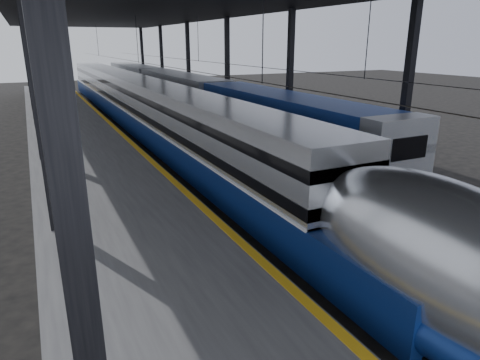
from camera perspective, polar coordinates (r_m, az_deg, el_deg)
ground at (r=13.24m, az=5.51°, el=-13.86°), size 160.00×160.00×0.00m
platform at (r=30.33m, az=-20.68°, el=4.44°), size 6.00×80.00×1.00m
yellow_strip at (r=30.59m, az=-15.56°, el=6.01°), size 0.30×80.00×0.01m
rails at (r=32.09m, az=-6.27°, el=5.40°), size 6.52×80.00×0.16m
canopy at (r=30.65m, az=-11.79°, el=21.57°), size 18.00×75.00×9.47m
tgv_train at (r=34.94m, az=-12.62°, el=9.26°), size 2.95×65.20×4.22m
second_train at (r=41.37m, az=-7.61°, el=11.00°), size 3.03×56.05×4.17m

